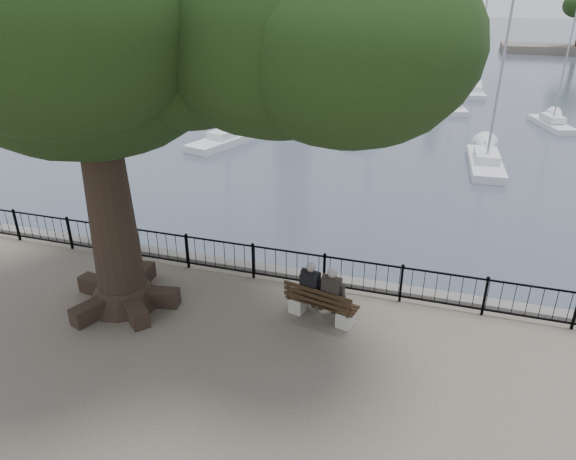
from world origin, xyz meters
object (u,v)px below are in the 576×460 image
at_px(person_left, 313,289).
at_px(tree, 126,12).
at_px(bench, 321,307).
at_px(lion_monument, 441,55).
at_px(person_right, 334,295).

bearing_deg(person_left, tree, -167.75).
bearing_deg(bench, lion_monument, 89.12).
xyz_separation_m(person_left, person_right, (0.54, -0.12, 0.00)).
height_order(bench, person_left, person_left).
distance_m(person_left, tree, 7.26).
bearing_deg(tree, lion_monument, 84.54).
bearing_deg(person_right, lion_monument, 89.46).
bearing_deg(person_right, bench, -172.21).
bearing_deg(person_right, tree, -170.78).
bearing_deg(lion_monument, person_right, -90.54).
relative_size(person_left, lion_monument, 0.17).
xyz_separation_m(person_left, lion_monument, (0.99, 48.62, 0.49)).
xyz_separation_m(tree, lion_monument, (4.73, 49.43, -5.68)).
distance_m(bench, lion_monument, 48.79).
relative_size(person_right, tree, 0.12).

